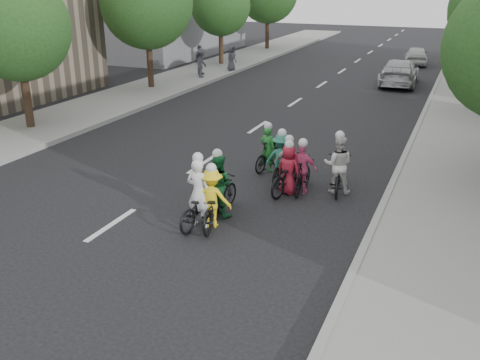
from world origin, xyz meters
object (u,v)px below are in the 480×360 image
Objects in this scene: cyclist_6 at (338,170)px; spectator_0 at (201,63)px; spectator_2 at (231,58)px; cyclist_1 at (219,190)px; cyclist_5 at (268,153)px; cyclist_7 at (282,162)px; follow_car_trail at (416,55)px; cyclist_3 at (302,173)px; cyclist_8 at (289,168)px; spectator_1 at (200,60)px; cyclist_0 at (200,202)px; follow_car_lead at (399,72)px; cyclist_2 at (213,202)px; cyclist_4 at (289,174)px.

spectator_0 is at bearing -61.32° from cyclist_6.
cyclist_1 is at bearing -144.09° from spectator_2.
spectator_0 reaches higher than cyclist_6.
cyclist_7 reaches higher than cyclist_5.
follow_car_trail is 13.29m from spectator_2.
cyclist_5 is at bearing -43.93° from cyclist_3.
cyclist_1 reaches higher than cyclist_7.
cyclist_8 is 1.04× the size of spectator_1.
cyclist_5 is at bearing -139.55° from spectator_2.
spectator_0 is at bearing -55.49° from cyclist_3.
cyclist_0 is at bearing 42.86° from cyclist_6.
cyclist_5 is at bearing 80.46° from follow_car_lead.
cyclist_2 reaches higher than cyclist_5.
cyclist_8 is 25.54m from follow_car_trail.
cyclist_2 is at bearing -156.34° from cyclist_0.
cyclist_7 is 25.40m from follow_car_trail.
cyclist_5 is at bearing -48.46° from cyclist_7.
spectator_1 is (-9.53, 18.52, 0.42)m from cyclist_0.
cyclist_1 is 2.42m from cyclist_4.
cyclist_4 is at bearing -121.86° from cyclist_2.
cyclist_6 reaches higher than cyclist_4.
cyclist_3 reaches higher than cyclist_4.
spectator_1 is (-9.67, 17.76, 0.37)m from cyclist_1.
spectator_1 reaches higher than cyclist_6.
cyclist_5 is at bearing -31.49° from cyclist_6.
cyclist_8 is (1.04, 2.59, -0.12)m from cyclist_1.
cyclist_0 is 0.96× the size of cyclist_2.
cyclist_2 is at bearing -144.39° from spectator_2.
follow_car_trail is at bearing -38.51° from spectator_2.
cyclist_3 is at bearing 81.81° from follow_car_trail.
cyclist_5 is at bearing -84.16° from cyclist_1.
cyclist_5 is at bearing 78.17° from follow_car_trail.
cyclist_1 is at bearing 81.61° from follow_car_lead.
cyclist_0 reaches higher than cyclist_4.
cyclist_7 is 0.95× the size of spectator_1.
cyclist_4 is at bearing 20.34° from cyclist_3.
cyclist_5 is (-0.15, 4.31, -0.04)m from cyclist_2.
cyclist_6 is 1.08× the size of spectator_1.
spectator_2 is at bearing -61.79° from cyclist_3.
cyclist_5 is 2.62m from cyclist_6.
cyclist_6 is 25.41m from follow_car_trail.
cyclist_2 is at bearing 102.68° from cyclist_5.
follow_car_lead is 2.78× the size of spectator_1.
cyclist_3 is 0.94m from cyclist_7.
cyclist_0 is 1.21× the size of cyclist_3.
spectator_0 is (-11.01, -11.19, 0.38)m from follow_car_trail.
cyclist_1 is 1.05× the size of spectator_0.
spectator_0 reaches higher than cyclist_8.
cyclist_1 is 0.87× the size of cyclist_2.
cyclist_8 is 0.37× the size of follow_car_lead.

